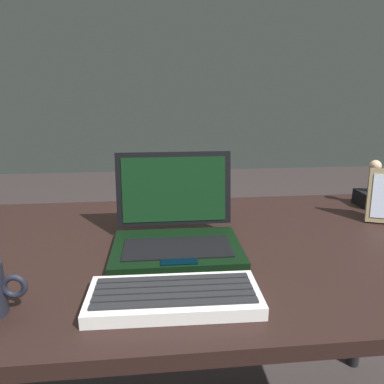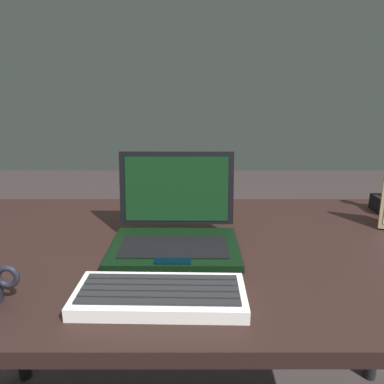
{
  "view_description": "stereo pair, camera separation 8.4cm",
  "coord_description": "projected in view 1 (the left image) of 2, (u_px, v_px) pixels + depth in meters",
  "views": [
    {
      "loc": [
        -0.1,
        -0.82,
        1.1
      ],
      "look_at": [
        -0.02,
        -0.02,
        0.87
      ],
      "focal_mm": 33.44,
      "sensor_mm": 36.0,
      "label": 1
    },
    {
      "loc": [
        -0.02,
        -0.83,
        1.1
      ],
      "look_at": [
        -0.02,
        -0.02,
        0.87
      ],
      "focal_mm": 33.44,
      "sensor_mm": 36.0,
      "label": 2
    }
  ],
  "objects": [
    {
      "name": "figurine_stand",
      "position": [
        370.0,
        198.0,
        1.19
      ],
      "size": [
        0.08,
        0.08,
        0.05
      ],
      "primitive_type": "cube",
      "color": "black",
      "rests_on": "desk"
    },
    {
      "name": "laptop_front",
      "position": [
        176.0,
        230.0,
        0.88
      ],
      "size": [
        0.31,
        0.25,
        0.22
      ],
      "color": "black",
      "rests_on": "desk"
    },
    {
      "name": "external_keyboard",
      "position": [
        174.0,
        297.0,
        0.65
      ],
      "size": [
        0.32,
        0.14,
        0.03
      ],
      "color": "silver",
      "rests_on": "desk"
    },
    {
      "name": "desk",
      "position": [
        200.0,
        269.0,
        0.92
      ],
      "size": [
        1.47,
        0.76,
        0.72
      ],
      "color": "black",
      "rests_on": "ground"
    },
    {
      "name": "figurine",
      "position": [
        374.0,
        174.0,
        1.17
      ],
      "size": [
        0.04,
        0.04,
        0.1
      ],
      "color": "#33293E",
      "rests_on": "figurine_stand"
    }
  ]
}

